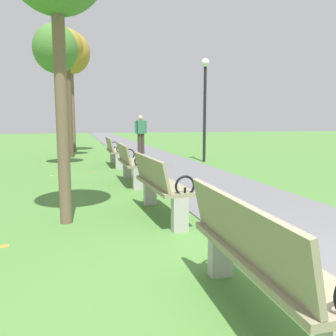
{
  "coord_description": "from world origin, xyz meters",
  "views": [
    {
      "loc": [
        -1.67,
        -1.86,
        1.39
      ],
      "look_at": [
        -0.05,
        4.05,
        0.55
      ],
      "focal_mm": 36.38,
      "sensor_mm": 36.0,
      "label": 1
    }
  ],
  "objects": [
    {
      "name": "tree_4",
      "position": [
        -1.71,
        14.29,
        4.36
      ],
      "size": [
        1.67,
        1.67,
        5.32
      ],
      "color": "brown",
      "rests_on": "ground"
    },
    {
      "name": "tree_3",
      "position": [
        -1.83,
        11.81,
        4.0
      ],
      "size": [
        1.18,
        1.18,
        4.81
      ],
      "color": "brown",
      "rests_on": "ground"
    },
    {
      "name": "tree_2",
      "position": [
        -2.13,
        9.16,
        3.5
      ],
      "size": [
        1.3,
        1.3,
        4.26
      ],
      "color": "brown",
      "rests_on": "ground"
    },
    {
      "name": "ground_plane",
      "position": [
        0.0,
        0.0,
        0.0
      ],
      "size": [
        80.0,
        80.0,
        0.0
      ],
      "primitive_type": "plane",
      "color": "#4C7F38"
    },
    {
      "name": "scattered_leaves",
      "position": [
        -0.92,
        6.07,
        0.01
      ],
      "size": [
        3.76,
        11.7,
        0.02
      ],
      "color": "#AD6B23",
      "rests_on": "ground"
    },
    {
      "name": "lamp_post",
      "position": [
        2.64,
        9.15,
        2.31
      ],
      "size": [
        0.28,
        0.28,
        3.48
      ],
      "color": "black",
      "rests_on": "ground"
    },
    {
      "name": "paved_walkway",
      "position": [
        1.17,
        18.0,
        0.01
      ],
      "size": [
        2.34,
        44.0,
        0.02
      ],
      "primitive_type": "cube",
      "color": "slate",
      "rests_on": "ground"
    },
    {
      "name": "pedestrian_walking",
      "position": [
        1.04,
        12.41,
        0.93
      ],
      "size": [
        0.52,
        0.27,
        1.62
      ],
      "color": "#3D3328",
      "rests_on": "paved_walkway"
    },
    {
      "name": "park_bench_3",
      "position": [
        -0.5,
        5.67,
        0.49
      ],
      "size": [
        0.47,
        1.6,
        0.9
      ],
      "color": "gray",
      "rests_on": "ground"
    },
    {
      "name": "park_bench_1",
      "position": [
        -0.5,
        0.11,
        0.49
      ],
      "size": [
        0.51,
        1.61,
        0.9
      ],
      "color": "gray",
      "rests_on": "ground"
    },
    {
      "name": "park_bench_2",
      "position": [
        -0.5,
        2.88,
        0.49
      ],
      "size": [
        0.54,
        1.62,
        0.9
      ],
      "color": "gray",
      "rests_on": "ground"
    },
    {
      "name": "park_bench_4",
      "position": [
        -0.5,
        8.79,
        0.49
      ],
      "size": [
        0.47,
        1.6,
        0.9
      ],
      "color": "gray",
      "rests_on": "ground"
    }
  ]
}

